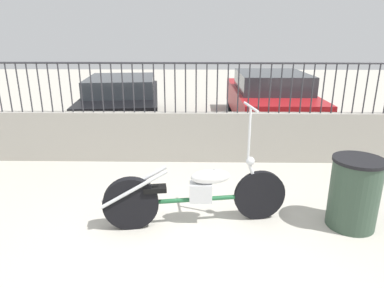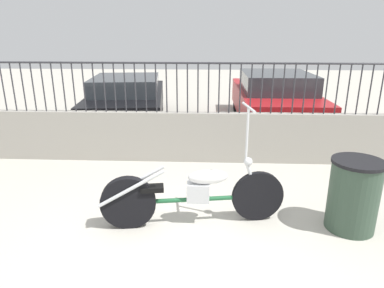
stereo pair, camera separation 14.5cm
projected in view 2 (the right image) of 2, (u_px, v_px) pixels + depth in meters
The scene contains 7 objects.
ground_plane at pixel (189, 254), 3.77m from camera, with size 40.00×40.00×0.00m, color #B7B2A5.
low_wall at pixel (198, 137), 6.39m from camera, with size 8.48×0.18×0.94m.
fence_railing at pixel (198, 80), 6.06m from camera, with size 8.48×0.04×0.90m.
motorcycle_green at pixel (185, 194), 4.26m from camera, with size 2.32×0.63×1.52m.
trash_bin at pixel (353, 195), 4.15m from camera, with size 0.61×0.61×0.90m.
car_black at pixel (127, 99), 9.22m from camera, with size 2.34×4.50×1.24m.
car_red at pixel (274, 98), 8.96m from camera, with size 1.85×4.53×1.37m.
Camera 2 is at (0.18, -3.21, 2.32)m, focal length 32.00 mm.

